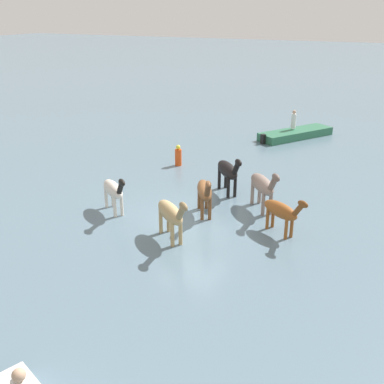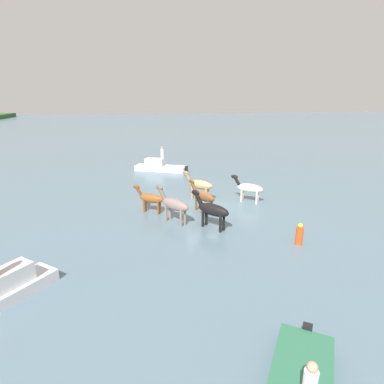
{
  "view_description": "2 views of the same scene",
  "coord_description": "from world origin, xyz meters",
  "views": [
    {
      "loc": [
        15.36,
        7.26,
        7.99
      ],
      "look_at": [
        -0.35,
        -0.24,
        1.05
      ],
      "focal_mm": 43.41,
      "sensor_mm": 36.0,
      "label": 1
    },
    {
      "loc": [
        -19.19,
        3.7,
        7.19
      ],
      "look_at": [
        0.83,
        0.66,
        0.87
      ],
      "focal_mm": 29.27,
      "sensor_mm": 36.0,
      "label": 2
    }
  ],
  "objects": [
    {
      "name": "horse_pinto_flank",
      "position": [
        -0.32,
        3.48,
        0.94
      ],
      "size": [
        1.45,
        2.04,
        1.71
      ],
      "rotation": [
        0.0,
        0.0,
        1.02
      ],
      "color": "brown",
      "rests_on": "ground_plane"
    },
    {
      "name": "boat_dinghy_port",
      "position": [
        -14.38,
        0.59,
        0.18
      ],
      "size": [
        5.29,
        4.13,
        0.76
      ],
      "rotation": [
        0.0,
        0.0,
        2.57
      ],
      "color": "#2D6B4C",
      "rests_on": "ground_plane"
    },
    {
      "name": "person_watcher_seated",
      "position": [
        -14.42,
        0.39,
        1.16
      ],
      "size": [
        0.32,
        0.32,
        1.19
      ],
      "color": "silver",
      "rests_on": "boat_dinghy_port"
    },
    {
      "name": "horse_dark_mare",
      "position": [
        1.89,
        -0.01,
        1.06
      ],
      "size": [
        1.89,
        2.14,
        1.93
      ],
      "rotation": [
        0.0,
        0.0,
        0.87
      ],
      "color": "tan",
      "rests_on": "ground_plane"
    },
    {
      "name": "horse_chestnut_trailing",
      "position": [
        0.72,
        -3.31,
        1.0
      ],
      "size": [
        1.68,
        2.1,
        1.82
      ],
      "rotation": [
        0.0,
        0.0,
        0.94
      ],
      "color": "silver",
      "rests_on": "ground_plane"
    },
    {
      "name": "horse_lead",
      "position": [
        -0.66,
        0.19,
        1.04
      ],
      "size": [
        2.28,
        1.57,
        1.89
      ],
      "rotation": [
        0.0,
        0.0,
        0.54
      ],
      "color": "brown",
      "rests_on": "ground_plane"
    },
    {
      "name": "buoy_channel_marker",
      "position": [
        -5.94,
        -3.73,
        0.51
      ],
      "size": [
        0.36,
        0.36,
        1.14
      ],
      "color": "#E54C19",
      "rests_on": "ground_plane"
    },
    {
      "name": "horse_dun_straggler",
      "position": [
        -3.3,
        0.17,
        1.1
      ],
      "size": [
        2.18,
        2.01,
        2.0
      ],
      "rotation": [
        0.0,
        0.0,
        0.73
      ],
      "color": "black",
      "rests_on": "ground_plane"
    },
    {
      "name": "horse_gray_outer",
      "position": [
        -2.16,
        2.17,
        1.12
      ],
      "size": [
        2.27,
        1.97,
        2.03
      ],
      "rotation": [
        0.0,
        0.0,
        0.69
      ],
      "color": "gray",
      "rests_on": "ground_plane"
    },
    {
      "name": "ground_plane",
      "position": [
        0.0,
        0.0,
        0.0
      ],
      "size": [
        219.76,
        219.76,
        0.0
      ],
      "primitive_type": "plane",
      "color": "slate"
    }
  ]
}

